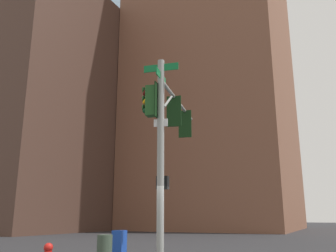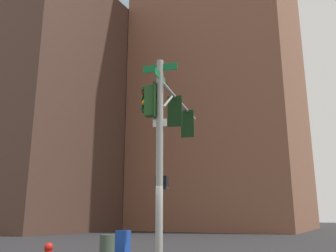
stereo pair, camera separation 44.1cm
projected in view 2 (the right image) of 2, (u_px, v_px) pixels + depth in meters
The scene contains 6 objects.
signal_pole_assembly at pixel (169, 128), 12.57m from camera, with size 1.59×5.47×6.60m.
litter_bin at pixel (107, 248), 13.32m from camera, with size 0.56×0.56×0.95m, color #384738.
newspaper_box at pixel (123, 243), 14.95m from camera, with size 0.44×0.56×1.05m, color #193FA5.
building_brick_nearside at pixel (224, 59), 51.91m from camera, with size 19.15×20.93×47.15m, color brown.
building_brick_midblock at pixel (22, 113), 45.65m from camera, with size 23.81×16.92×28.75m, color #4C3328.
building_glass_tower at pixel (24, 20), 68.59m from camera, with size 31.34×30.23×75.76m, color #7A99B2.
Camera 2 is at (-4.89, 10.10, 1.61)m, focal length 38.60 mm.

